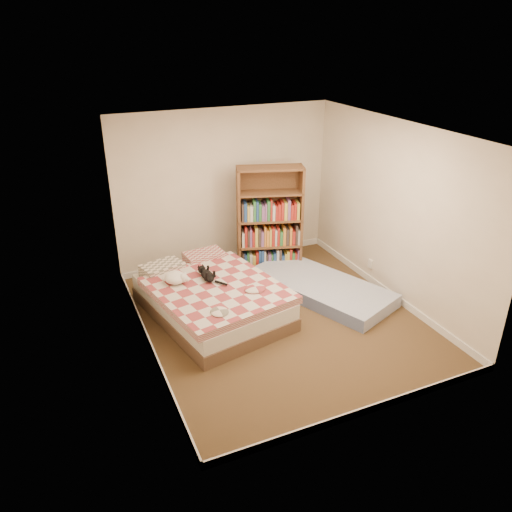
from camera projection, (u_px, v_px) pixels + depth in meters
name	position (u px, v px, depth m)	size (l,w,h in m)	color
room	(281.00, 237.00, 6.23)	(3.51, 4.01, 2.51)	#49341F
bed	(211.00, 297.00, 6.76)	(1.82, 2.30, 0.55)	brown
bookshelf	(269.00, 233.00, 7.88)	(1.11, 0.63, 1.68)	#4E321A
floor_mattress	(320.00, 287.00, 7.32)	(0.95, 2.11, 0.19)	#6678AA
black_cat	(207.00, 274.00, 6.70)	(0.21, 0.57, 0.13)	black
white_dog	(176.00, 278.00, 6.58)	(0.32, 0.33, 0.15)	white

